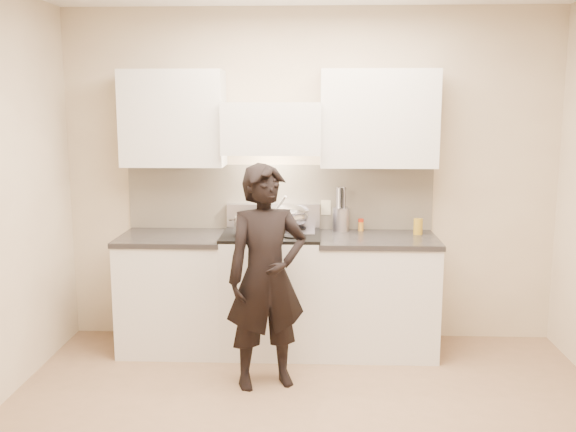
% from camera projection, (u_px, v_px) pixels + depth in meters
% --- Properties ---
extents(room_shell, '(4.04, 3.54, 2.70)m').
position_uv_depth(room_shell, '(300.00, 161.00, 3.85)').
color(room_shell, beige).
rests_on(room_shell, ground).
extents(stove, '(0.76, 0.65, 0.96)m').
position_uv_depth(stove, '(272.00, 291.00, 5.09)').
color(stove, silver).
rests_on(stove, ground).
extents(counter_right, '(0.92, 0.67, 0.92)m').
position_uv_depth(counter_right, '(376.00, 294.00, 5.06)').
color(counter_right, silver).
rests_on(counter_right, ground).
extents(counter_left, '(0.82, 0.67, 0.92)m').
position_uv_depth(counter_left, '(174.00, 291.00, 5.12)').
color(counter_left, silver).
rests_on(counter_left, ground).
extents(wok, '(0.37, 0.45, 0.30)m').
position_uv_depth(wok, '(286.00, 216.00, 5.12)').
color(wok, silver).
rests_on(wok, stove).
extents(stock_pot, '(0.28, 0.27, 0.14)m').
position_uv_depth(stock_pot, '(248.00, 225.00, 4.86)').
color(stock_pot, silver).
rests_on(stock_pot, stove).
extents(utensil_crock, '(0.13, 0.13, 0.36)m').
position_uv_depth(utensil_crock, '(341.00, 217.00, 5.20)').
color(utensil_crock, '#B5B4C6').
rests_on(utensil_crock, counter_right).
extents(spice_jar, '(0.04, 0.04, 0.10)m').
position_uv_depth(spice_jar, '(361.00, 225.00, 5.20)').
color(spice_jar, gold).
rests_on(spice_jar, counter_right).
extents(oil_glass, '(0.07, 0.07, 0.13)m').
position_uv_depth(oil_glass, '(418.00, 226.00, 5.07)').
color(oil_glass, '#A7811F').
rests_on(oil_glass, counter_right).
extents(person, '(0.66, 0.54, 1.55)m').
position_uv_depth(person, '(266.00, 277.00, 4.36)').
color(person, black).
rests_on(person, ground).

